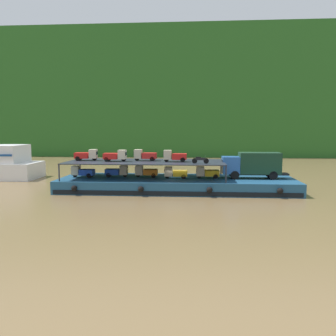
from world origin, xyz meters
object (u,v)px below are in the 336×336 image
object	(u,v)px
mini_truck_lower_fore	(175,173)
mini_truck_upper_fore	(145,155)
motorcycle_upper_port	(200,160)
mini_truck_lower_mid	(146,171)
mini_truck_lower_bow	(207,172)
cargo_barge	(177,184)
mini_truck_lower_stern	(83,172)
mini_truck_upper_stern	(86,155)
covered_lorry	(253,164)
mini_truck_upper_mid	(115,156)
mini_truck_lower_aft	(117,171)
mini_truck_upper_bow	(175,156)

from	to	relation	value
mini_truck_lower_fore	mini_truck_upper_fore	size ratio (longest dim) A/B	1.00
mini_truck_upper_fore	motorcycle_upper_port	world-z (taller)	mini_truck_upper_fore
mini_truck_lower_mid	mini_truck_lower_bow	size ratio (longest dim) A/B	0.99
cargo_barge	mini_truck_lower_mid	distance (m)	4.12
mini_truck_lower_stern	mini_truck_lower_fore	distance (m)	11.41
motorcycle_upper_port	mini_truck_upper_stern	bearing A→B (deg)	169.19
covered_lorry	mini_truck_upper_mid	bearing A→B (deg)	-177.39
mini_truck_lower_mid	mini_truck_lower_fore	size ratio (longest dim) A/B	1.00
covered_lorry	mini_truck_upper_stern	world-z (taller)	mini_truck_upper_stern
mini_truck_lower_mid	mini_truck_upper_stern	world-z (taller)	mini_truck_upper_stern
cargo_barge	mini_truck_lower_aft	size ratio (longest dim) A/B	10.14
cargo_barge	mini_truck_lower_bow	world-z (taller)	mini_truck_lower_bow
mini_truck_lower_fore	mini_truck_upper_stern	distance (m)	11.26
mini_truck_lower_fore	mini_truck_lower_bow	bearing A→B (deg)	7.66
mini_truck_upper_stern	mini_truck_lower_fore	bearing A→B (deg)	-4.18
cargo_barge	mini_truck_lower_bow	distance (m)	3.91
mini_truck_lower_mid	motorcycle_upper_port	distance (m)	7.33
mini_truck_lower_stern	mini_truck_upper_fore	world-z (taller)	mini_truck_upper_fore
covered_lorry	mini_truck_lower_mid	xyz separation A→B (m)	(-12.86, 0.14, -1.00)
mini_truck_upper_fore	covered_lorry	bearing A→B (deg)	-1.26
cargo_barge	mini_truck_lower_aft	bearing A→B (deg)	176.54
mini_truck_lower_stern	mini_truck_lower_fore	size ratio (longest dim) A/B	1.00
mini_truck_upper_fore	mini_truck_lower_mid	bearing A→B (deg)	-44.78
mini_truck_upper_mid	mini_truck_upper_fore	bearing A→B (deg)	16.81
motorcycle_upper_port	cargo_barge	bearing A→B (deg)	140.82
cargo_barge	mini_truck_lower_fore	size ratio (longest dim) A/B	10.14
mini_truck_lower_mid	motorcycle_upper_port	world-z (taller)	motorcycle_upper_port
mini_truck_lower_stern	mini_truck_upper_mid	world-z (taller)	mini_truck_upper_mid
mini_truck_upper_bow	cargo_barge	bearing A→B (deg)	59.10
mini_truck_lower_stern	motorcycle_upper_port	distance (m)	14.55
mini_truck_upper_stern	motorcycle_upper_port	xyz separation A→B (m)	(13.94, -2.66, -0.26)
cargo_barge	motorcycle_upper_port	world-z (taller)	motorcycle_upper_port
mini_truck_lower_bow	mini_truck_upper_mid	bearing A→B (deg)	-177.43
mini_truck_lower_fore	mini_truck_upper_fore	world-z (taller)	mini_truck_upper_fore
mini_truck_lower_aft	mini_truck_lower_mid	bearing A→B (deg)	1.22
mini_truck_lower_mid	mini_truck_upper_mid	bearing A→B (deg)	-165.95
mini_truck_lower_stern	mini_truck_upper_fore	bearing A→B (deg)	6.24
covered_lorry	mini_truck_upper_fore	distance (m)	13.04
cargo_barge	motorcycle_upper_port	bearing A→B (deg)	-39.18
covered_lorry	mini_truck_upper_fore	xyz separation A→B (m)	(-13.00, 0.29, 1.00)
mini_truck_lower_stern	mini_truck_lower_mid	xyz separation A→B (m)	(7.73, 0.69, 0.00)
mini_truck_lower_aft	mini_truck_upper_stern	world-z (taller)	mini_truck_upper_stern
mini_truck_lower_fore	mini_truck_upper_mid	distance (m)	7.51
mini_truck_upper_mid	motorcycle_upper_port	size ratio (longest dim) A/B	1.46
mini_truck_upper_fore	mini_truck_upper_stern	bearing A→B (deg)	-178.09
cargo_barge	mini_truck_upper_bow	xyz separation A→B (m)	(-0.25, -0.41, 3.44)
covered_lorry	mini_truck_upper_bow	xyz separation A→B (m)	(-9.28, -0.79, 1.00)
mini_truck_lower_aft	mini_truck_upper_bow	world-z (taller)	mini_truck_upper_bow
cargo_barge	mini_truck_upper_bow	size ratio (longest dim) A/B	10.23
cargo_barge	mini_truck_upper_stern	size ratio (longest dim) A/B	10.07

